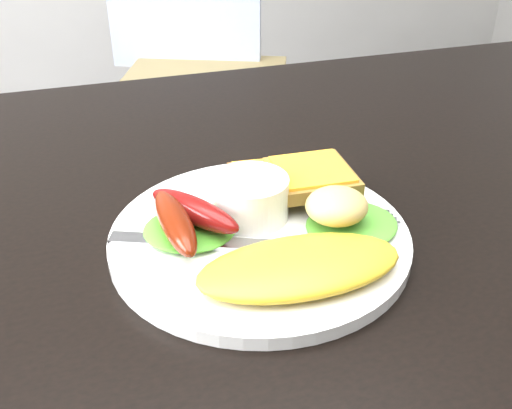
# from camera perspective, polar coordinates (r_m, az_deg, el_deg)

# --- Properties ---
(dining_table) EXTENTS (1.20, 0.80, 0.04)m
(dining_table) POSITION_cam_1_polar(r_m,az_deg,el_deg) (0.54, 2.43, -3.26)
(dining_table) COLOR black
(dining_table) RESTS_ON ground
(dining_chair) EXTENTS (0.57, 0.57, 0.05)m
(dining_chair) POSITION_cam_1_polar(r_m,az_deg,el_deg) (1.68, -5.11, 10.95)
(dining_chair) COLOR tan
(dining_chair) RESTS_ON ground
(person) EXTENTS (0.54, 0.44, 1.30)m
(person) POSITION_cam_1_polar(r_m,az_deg,el_deg) (1.35, -11.41, 14.18)
(person) COLOR navy
(person) RESTS_ON ground
(plate) EXTENTS (0.25, 0.25, 0.01)m
(plate) POSITION_cam_1_polar(r_m,az_deg,el_deg) (0.50, 0.34, -3.13)
(plate) COLOR white
(plate) RESTS_ON dining_table
(lettuce_left) EXTENTS (0.09, 0.09, 0.01)m
(lettuce_left) POSITION_cam_1_polar(r_m,az_deg,el_deg) (0.49, -6.33, -2.34)
(lettuce_left) COLOR #409527
(lettuce_left) RESTS_ON plate
(lettuce_right) EXTENTS (0.09, 0.09, 0.01)m
(lettuce_right) POSITION_cam_1_polar(r_m,az_deg,el_deg) (0.50, 9.10, -1.89)
(lettuce_right) COLOR #3B912B
(lettuce_right) RESTS_ON plate
(omelette) EXTENTS (0.16, 0.08, 0.02)m
(omelette) POSITION_cam_1_polar(r_m,az_deg,el_deg) (0.44, 4.20, -5.90)
(omelette) COLOR gold
(omelette) RESTS_ON plate
(sausage_a) EXTENTS (0.03, 0.10, 0.02)m
(sausage_a) POSITION_cam_1_polar(r_m,az_deg,el_deg) (0.47, -7.72, -1.59)
(sausage_a) COLOR #641E05
(sausage_a) RESTS_ON lettuce_left
(sausage_b) EXTENTS (0.07, 0.09, 0.02)m
(sausage_b) POSITION_cam_1_polar(r_m,az_deg,el_deg) (0.48, -5.93, -0.58)
(sausage_b) COLOR maroon
(sausage_b) RESTS_ON lettuce_left
(ramekin) EXTENTS (0.08, 0.08, 0.04)m
(ramekin) POSITION_cam_1_polar(r_m,az_deg,el_deg) (0.50, -0.55, 0.59)
(ramekin) COLOR white
(ramekin) RESTS_ON plate
(toast_a) EXTENTS (0.07, 0.07, 0.01)m
(toast_a) POSITION_cam_1_polar(r_m,az_deg,el_deg) (0.55, 1.05, 2.31)
(toast_a) COLOR brown
(toast_a) RESTS_ON plate
(toast_b) EXTENTS (0.07, 0.07, 0.01)m
(toast_b) POSITION_cam_1_polar(r_m,az_deg,el_deg) (0.53, 5.32, 2.66)
(toast_b) COLOR olive
(toast_b) RESTS_ON toast_a
(potato_salad) EXTENTS (0.05, 0.05, 0.03)m
(potato_salad) POSITION_cam_1_polar(r_m,az_deg,el_deg) (0.49, 7.69, -0.14)
(potato_salad) COLOR #C6BE84
(potato_salad) RESTS_ON lettuce_right
(fork) EXTENTS (0.17, 0.08, 0.00)m
(fork) POSITION_cam_1_polar(r_m,az_deg,el_deg) (0.48, -3.40, -3.78)
(fork) COLOR #ADAFB7
(fork) RESTS_ON plate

